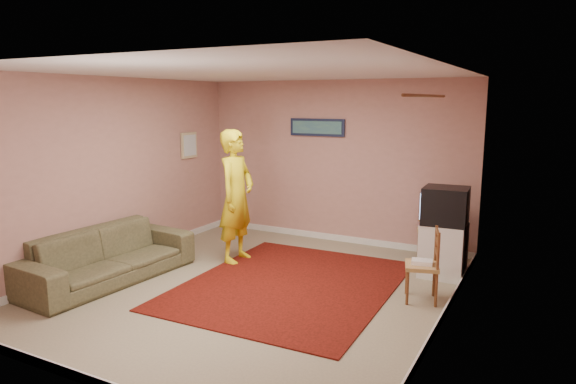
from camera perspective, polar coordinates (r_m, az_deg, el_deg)
The scene contains 26 objects.
ground at distance 6.44m, azimuth -3.76°, elevation -10.64°, with size 5.00×5.00×0.00m, color gray.
wall_back at distance 8.31m, azimuth 5.19°, elevation 3.33°, with size 4.50×0.02×2.60m, color tan.
wall_front at distance 4.22m, azimuth -22.04°, elevation -4.08°, with size 4.50×0.02×2.60m, color tan.
wall_left at distance 7.52m, azimuth -18.68°, elevation 2.11°, with size 0.02×5.00×2.60m, color tan.
wall_right at distance 5.29m, azimuth 17.32°, elevation -1.02°, with size 0.02×5.00×2.60m, color tan.
ceiling at distance 6.02m, azimuth -4.06°, elevation 13.15°, with size 4.50×5.00×0.02m, color silver.
baseboard_back at distance 8.54m, azimuth 5.03°, elevation -5.03°, with size 4.50×0.02×0.10m, color silver.
baseboard_front at distance 4.68m, azimuth -20.86°, elevation -19.06°, with size 4.50×0.02×0.10m, color silver.
baseboard_left at distance 7.77m, azimuth -18.10°, elevation -7.05°, with size 0.02×5.00×0.10m, color silver.
baseboard_right at distance 5.66m, azimuth 16.54°, elevation -13.53°, with size 0.02×5.00×0.10m, color silver.
window at distance 4.40m, azimuth 15.17°, elevation -1.14°, with size 0.01×1.10×1.50m, color black.
curtain_sheer at distance 4.30m, azimuth 14.42°, elevation -4.09°, with size 0.01×0.75×2.10m, color white.
curtain_floral at distance 4.97m, azimuth 16.15°, elevation -2.26°, with size 0.01×0.35×2.10m, color white.
curtain_rod at distance 4.33m, azimuth 15.14°, elevation 10.28°, with size 0.02×0.02×1.40m, color brown.
picture_back at distance 8.35m, azimuth 3.25°, elevation 7.18°, with size 0.95×0.04×0.28m.
picture_left at distance 8.64m, azimuth -10.92°, elevation 5.12°, with size 0.04×0.38×0.42m.
area_rug at distance 6.54m, azimuth 0.30°, elevation -10.21°, with size 2.45×3.06×0.02m, color black.
tv_cabinet at distance 7.04m, azimuth 16.86°, elevation -6.19°, with size 0.55×0.50×0.71m, color silver.
crt_tv at distance 6.90m, azimuth 17.06°, elevation -1.46°, with size 0.59×0.53×0.48m.
chair_a at distance 7.66m, azimuth 15.82°, elevation -3.05°, with size 0.52×0.50×0.52m.
dvd_player at distance 7.67m, azimuth 15.80°, elevation -3.51°, with size 0.38×0.27×0.06m, color #AEADB2.
blue_throw at distance 7.62m, azimuth 15.89°, elevation -1.68°, with size 0.37×0.05×0.39m, color #8EB0E8.
chair_b at distance 6.09m, azimuth 14.69°, elevation -6.98°, with size 0.46×0.47×0.47m.
game_console at distance 6.11m, azimuth 14.67°, elevation -7.53°, with size 0.23×0.17×0.05m, color white.
sofa at distance 6.98m, azimuth -19.36°, elevation -6.68°, with size 2.27×0.89×0.66m, color brown.
person at distance 7.29m, azimuth -5.76°, elevation -0.48°, with size 0.69×0.45×1.89m, color yellow.
Camera 1 is at (3.17, -5.12, 2.29)m, focal length 32.00 mm.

